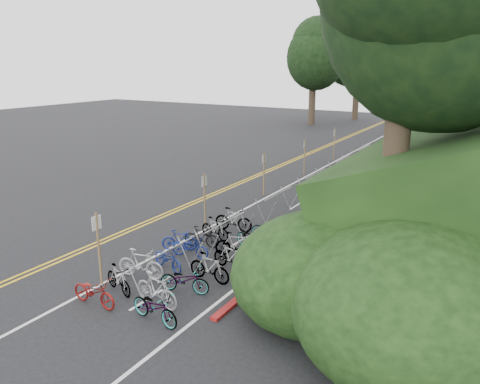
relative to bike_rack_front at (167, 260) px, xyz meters
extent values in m
plane|color=black|center=(-2.98, 0.74, -0.90)|extent=(120.00, 120.00, 0.00)
cube|color=gold|center=(-5.13, 10.74, -0.89)|extent=(0.12, 80.00, 0.01)
cube|color=gold|center=(-4.83, 10.74, -0.89)|extent=(0.12, 80.00, 0.01)
cube|color=silver|center=(-1.98, 10.74, -0.89)|extent=(0.12, 80.00, 0.01)
cube|color=silver|center=(2.22, 10.74, -0.89)|extent=(0.12, 80.00, 0.01)
cube|color=silver|center=(0.12, -1.26, -0.89)|extent=(0.10, 1.60, 0.01)
cube|color=silver|center=(0.12, 4.74, -0.89)|extent=(0.10, 1.60, 0.01)
cube|color=silver|center=(0.12, 10.74, -0.89)|extent=(0.10, 1.60, 0.01)
cube|color=silver|center=(0.12, 16.74, -0.89)|extent=(0.10, 1.60, 0.01)
cube|color=silver|center=(0.12, 22.74, -0.89)|extent=(0.10, 1.60, 0.01)
cube|color=silver|center=(0.12, 28.74, -0.89)|extent=(0.10, 1.60, 0.01)
cube|color=silver|center=(0.12, 34.74, -0.89)|extent=(0.10, 1.60, 0.01)
cube|color=maroon|center=(2.72, 12.74, -0.85)|extent=(0.25, 28.00, 0.10)
cube|color=#382819|center=(3.42, 22.74, -0.82)|extent=(1.40, 44.00, 0.16)
ellipsoid|color=#284C19|center=(4.22, 3.74, 0.14)|extent=(2.00, 2.80, 1.60)
ellipsoid|color=#284C19|center=(5.02, 8.74, 0.65)|extent=(2.60, 3.64, 2.08)
ellipsoid|color=#284C19|center=(6.22, 14.74, 1.09)|extent=(2.20, 3.08, 1.76)
ellipsoid|color=#284C19|center=(4.82, 20.74, 0.66)|extent=(3.00, 4.20, 2.40)
ellipsoid|color=#284C19|center=(5.52, 26.74, 0.83)|extent=(2.40, 3.36, 1.92)
ellipsoid|color=#284C19|center=(6.82, 30.74, 1.51)|extent=(2.80, 3.92, 2.24)
ellipsoid|color=#284C19|center=(4.02, 6.74, 0.00)|extent=(1.80, 2.52, 1.44)
ellipsoid|color=#284C19|center=(7.02, 18.74, 1.70)|extent=(3.20, 4.48, 2.56)
ellipsoid|color=black|center=(5.02, 1.24, 0.31)|extent=(5.28, 6.16, 3.52)
ellipsoid|color=black|center=(8.02, 0.24, 0.53)|extent=(6.24, 7.28, 4.16)
cylinder|color=#2D2319|center=(6.52, 3.74, 3.33)|extent=(0.82, 0.82, 6.06)
cylinder|color=#2D2319|center=(8.02, 12.74, 5.10)|extent=(0.87, 0.87, 6.99)
cylinder|color=#2D2319|center=(-11.98, 42.74, 2.13)|extent=(0.82, 0.82, 6.06)
ellipsoid|color=black|center=(-11.98, 42.74, 7.65)|extent=(8.29, 8.29, 7.87)
cylinder|color=#2D2319|center=(-8.98, 50.74, 1.90)|extent=(0.80, 0.80, 5.59)
ellipsoid|color=black|center=(-8.98, 50.74, 6.87)|extent=(7.25, 7.25, 6.89)
cylinder|color=#9D9EA0|center=(0.00, 0.00, 0.33)|extent=(0.05, 2.87, 0.05)
cylinder|color=#9D9EA0|center=(-0.28, -1.34, -0.28)|extent=(0.62, 0.04, 1.21)
cylinder|color=#9D9EA0|center=(0.28, -1.34, -0.28)|extent=(0.62, 0.04, 1.21)
cylinder|color=#9D9EA0|center=(-0.28, 1.34, -0.28)|extent=(0.62, 0.04, 1.21)
cylinder|color=#9D9EA0|center=(0.28, 1.34, -0.28)|extent=(0.62, 0.04, 1.21)
cylinder|color=#9D9EA0|center=(0.02, 3.74, 0.25)|extent=(0.05, 3.00, 0.05)
cylinder|color=#9D9EA0|center=(-0.26, 2.34, -0.32)|extent=(0.58, 0.04, 1.13)
cylinder|color=#9D9EA0|center=(0.30, 2.34, -0.32)|extent=(0.58, 0.04, 1.13)
cylinder|color=#9D9EA0|center=(-0.26, 5.14, -0.32)|extent=(0.58, 0.04, 1.13)
cylinder|color=#9D9EA0|center=(0.30, 5.14, -0.32)|extent=(0.58, 0.04, 1.13)
cylinder|color=#9D9EA0|center=(0.02, 8.74, 0.25)|extent=(0.05, 3.00, 0.05)
cylinder|color=#9D9EA0|center=(-0.26, 7.34, -0.32)|extent=(0.58, 0.04, 1.13)
cylinder|color=#9D9EA0|center=(0.30, 7.34, -0.32)|extent=(0.58, 0.04, 1.13)
cylinder|color=#9D9EA0|center=(-0.26, 10.14, -0.32)|extent=(0.58, 0.04, 1.13)
cylinder|color=#9D9EA0|center=(0.30, 10.14, -0.32)|extent=(0.58, 0.04, 1.13)
cylinder|color=#9D9EA0|center=(0.02, 13.74, 0.25)|extent=(0.05, 3.00, 0.05)
cylinder|color=#9D9EA0|center=(-0.26, 12.34, -0.32)|extent=(0.58, 0.04, 1.13)
cylinder|color=#9D9EA0|center=(0.30, 12.34, -0.32)|extent=(0.58, 0.04, 1.13)
cylinder|color=#9D9EA0|center=(-0.26, 15.14, -0.32)|extent=(0.58, 0.04, 1.13)
cylinder|color=#9D9EA0|center=(0.30, 15.14, -0.32)|extent=(0.58, 0.04, 1.13)
cylinder|color=#9D9EA0|center=(0.02, 18.74, 0.25)|extent=(0.05, 3.00, 0.05)
cylinder|color=#9D9EA0|center=(-0.26, 17.34, -0.32)|extent=(0.58, 0.04, 1.13)
cylinder|color=#9D9EA0|center=(0.30, 17.34, -0.32)|extent=(0.58, 0.04, 1.13)
cylinder|color=#9D9EA0|center=(-0.26, 20.14, -0.32)|extent=(0.58, 0.04, 1.13)
cylinder|color=#9D9EA0|center=(0.30, 20.14, -0.32)|extent=(0.58, 0.04, 1.13)
cylinder|color=#9D9EA0|center=(0.02, 23.74, 0.25)|extent=(0.05, 3.00, 0.05)
cylinder|color=#9D9EA0|center=(-0.26, 22.34, -0.32)|extent=(0.58, 0.04, 1.13)
cylinder|color=#9D9EA0|center=(0.30, 22.34, -0.32)|extent=(0.58, 0.04, 1.13)
cylinder|color=#9D9EA0|center=(-0.26, 25.14, -0.32)|extent=(0.58, 0.04, 1.13)
cylinder|color=#9D9EA0|center=(0.30, 25.14, -0.32)|extent=(0.58, 0.04, 1.13)
cylinder|color=brown|center=(-1.99, -1.19, 0.41)|extent=(0.08, 0.08, 2.61)
cube|color=silver|center=(-1.99, -1.19, 1.37)|extent=(0.02, 0.40, 0.50)
cylinder|color=brown|center=(-2.38, 5.74, 0.35)|extent=(0.08, 0.08, 2.50)
cube|color=silver|center=(-2.38, 5.74, 1.25)|extent=(0.02, 0.40, 0.50)
cylinder|color=brown|center=(-2.38, 11.74, 0.35)|extent=(0.08, 0.08, 2.50)
cube|color=silver|center=(-2.38, 11.74, 1.25)|extent=(0.02, 0.40, 0.50)
cylinder|color=brown|center=(-2.38, 17.74, 0.35)|extent=(0.08, 0.08, 2.50)
cube|color=silver|center=(-2.38, 17.74, 1.25)|extent=(0.02, 0.40, 0.50)
cylinder|color=brown|center=(-2.38, 23.74, 0.35)|extent=(0.08, 0.08, 2.50)
cube|color=silver|center=(-2.38, 23.74, 1.25)|extent=(0.02, 0.40, 0.50)
imported|color=navy|center=(-1.50, 2.63, -0.45)|extent=(1.04, 1.51, 0.89)
imported|color=maroon|center=(-1.06, -2.35, -0.42)|extent=(0.66, 1.81, 0.94)
imported|color=slate|center=(1.26, -2.15, -0.41)|extent=(0.88, 1.92, 0.97)
imported|color=slate|center=(-1.03, -1.32, -0.42)|extent=(0.92, 1.65, 0.95)
imported|color=#9E9EA3|center=(0.65, -1.36, -0.35)|extent=(0.75, 1.88, 1.10)
imported|color=#9E9EA3|center=(-1.14, -0.11, -0.35)|extent=(0.86, 1.88, 1.09)
imported|color=slate|center=(0.89, -0.21, -0.43)|extent=(1.01, 1.85, 0.92)
imported|color=navy|center=(-0.75, 0.94, -0.47)|extent=(1.00, 1.73, 0.86)
imported|color=slate|center=(1.13, 0.92, -0.38)|extent=(0.60, 1.75, 1.03)
imported|color=navy|center=(-0.71, 2.28, -0.47)|extent=(0.78, 1.68, 0.85)
imported|color=slate|center=(1.27, 2.11, -0.40)|extent=(0.73, 1.71, 1.00)
imported|color=black|center=(-0.92, 3.36, -0.43)|extent=(0.82, 1.59, 0.92)
imported|color=slate|center=(0.78, 3.28, -0.40)|extent=(1.00, 1.72, 1.00)
imported|color=slate|center=(-0.95, 4.42, -0.41)|extent=(0.75, 1.66, 0.96)
imported|color=slate|center=(0.93, 4.29, -0.46)|extent=(1.00, 1.75, 0.87)
imported|color=slate|center=(-0.78, 5.70, -0.35)|extent=(0.75, 1.88, 1.10)
imported|color=slate|center=(1.13, 5.60, -0.45)|extent=(0.77, 1.75, 0.89)
camera|label=1|loc=(9.70, -11.56, 6.59)|focal=35.00mm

